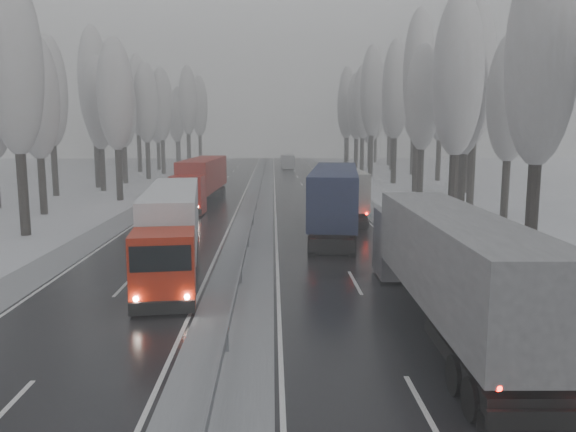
{
  "coord_description": "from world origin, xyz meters",
  "views": [
    {
      "loc": [
        1.47,
        -12.98,
        6.96
      ],
      "look_at": [
        2.33,
        18.17,
        2.2
      ],
      "focal_mm": 35.0,
      "sensor_mm": 36.0,
      "label": 1
    }
  ],
  "objects_px": {
    "box_truck_distant": "(287,162)",
    "truck_red_white": "(172,223)",
    "truck_blue_box": "(335,195)",
    "truck_cream_box": "(340,188)",
    "truck_grey_tarp": "(445,259)",
    "truck_red_red": "(202,178)"
  },
  "relations": [
    {
      "from": "truck_cream_box",
      "to": "truck_red_white",
      "type": "relative_size",
      "value": 0.99
    },
    {
      "from": "truck_grey_tarp",
      "to": "truck_red_white",
      "type": "relative_size",
      "value": 1.05
    },
    {
      "from": "truck_blue_box",
      "to": "truck_cream_box",
      "type": "bearing_deg",
      "value": 88.22
    },
    {
      "from": "box_truck_distant",
      "to": "truck_red_white",
      "type": "height_order",
      "value": "truck_red_white"
    },
    {
      "from": "truck_red_white",
      "to": "truck_red_red",
      "type": "xyz_separation_m",
      "value": [
        -1.57,
        24.74,
        0.18
      ]
    },
    {
      "from": "truck_red_white",
      "to": "box_truck_distant",
      "type": "bearing_deg",
      "value": 77.08
    },
    {
      "from": "truck_grey_tarp",
      "to": "truck_red_red",
      "type": "height_order",
      "value": "truck_red_red"
    },
    {
      "from": "truck_blue_box",
      "to": "truck_cream_box",
      "type": "xyz_separation_m",
      "value": [
        1.3,
        8.03,
        -0.31
      ]
    },
    {
      "from": "truck_grey_tarp",
      "to": "truck_cream_box",
      "type": "height_order",
      "value": "truck_grey_tarp"
    },
    {
      "from": "truck_grey_tarp",
      "to": "truck_red_red",
      "type": "relative_size",
      "value": 0.98
    },
    {
      "from": "truck_red_white",
      "to": "truck_blue_box",
      "type": "bearing_deg",
      "value": 38.34
    },
    {
      "from": "truck_grey_tarp",
      "to": "truck_red_white",
      "type": "height_order",
      "value": "truck_grey_tarp"
    },
    {
      "from": "truck_grey_tarp",
      "to": "truck_red_white",
      "type": "bearing_deg",
      "value": 142.43
    },
    {
      "from": "truck_blue_box",
      "to": "truck_red_white",
      "type": "relative_size",
      "value": 1.13
    },
    {
      "from": "truck_red_white",
      "to": "truck_grey_tarp",
      "type": "bearing_deg",
      "value": -45.81
    },
    {
      "from": "truck_blue_box",
      "to": "truck_cream_box",
      "type": "distance_m",
      "value": 8.14
    },
    {
      "from": "truck_grey_tarp",
      "to": "truck_red_red",
      "type": "xyz_separation_m",
      "value": [
        -12.77,
        33.75,
        0.05
      ]
    },
    {
      "from": "truck_grey_tarp",
      "to": "box_truck_distant",
      "type": "bearing_deg",
      "value": 93.55
    },
    {
      "from": "truck_blue_box",
      "to": "truck_cream_box",
      "type": "relative_size",
      "value": 1.14
    },
    {
      "from": "truck_grey_tarp",
      "to": "box_truck_distant",
      "type": "xyz_separation_m",
      "value": [
        -3.35,
        84.28,
        -1.15
      ]
    },
    {
      "from": "box_truck_distant",
      "to": "truck_red_white",
      "type": "relative_size",
      "value": 0.44
    },
    {
      "from": "truck_blue_box",
      "to": "box_truck_distant",
      "type": "relative_size",
      "value": 2.54
    }
  ]
}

